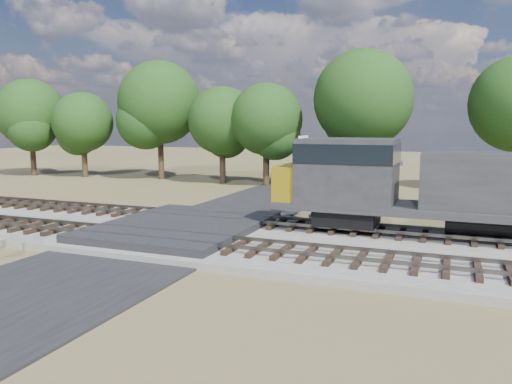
% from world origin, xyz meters
% --- Properties ---
extents(ground, '(160.00, 160.00, 0.00)m').
position_xyz_m(ground, '(0.00, 0.00, 0.00)').
color(ground, brown).
rests_on(ground, ground).
extents(ballast_bed, '(140.00, 10.00, 0.30)m').
position_xyz_m(ballast_bed, '(10.00, 0.50, 0.15)').
color(ballast_bed, gray).
rests_on(ballast_bed, ground).
extents(road, '(7.00, 60.00, 0.08)m').
position_xyz_m(road, '(0.00, 0.00, 0.04)').
color(road, black).
rests_on(road, ground).
extents(crossing_panel, '(7.00, 9.00, 0.62)m').
position_xyz_m(crossing_panel, '(0.00, 0.50, 0.32)').
color(crossing_panel, '#262628').
rests_on(crossing_panel, ground).
extents(track_near, '(140.00, 2.60, 0.33)m').
position_xyz_m(track_near, '(3.12, -2.00, 0.41)').
color(track_near, black).
rests_on(track_near, ballast_bed).
extents(track_far, '(140.00, 2.60, 0.33)m').
position_xyz_m(track_far, '(3.12, 3.00, 0.41)').
color(track_far, black).
rests_on(track_far, ballast_bed).
extents(crossing_signal_far, '(1.80, 0.43, 4.48)m').
position_xyz_m(crossing_signal_far, '(4.78, 6.37, 1.86)').
color(crossing_signal_far, silver).
rests_on(crossing_signal_far, ground).
extents(equipment_shed, '(4.96, 4.96, 2.98)m').
position_xyz_m(equipment_shed, '(6.68, 13.46, 1.51)').
color(equipment_shed, '#442D1D').
rests_on(equipment_shed, ground).
extents(treeline, '(80.75, 10.28, 11.29)m').
position_xyz_m(treeline, '(5.94, 20.77, 6.40)').
color(treeline, black).
rests_on(treeline, ground).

